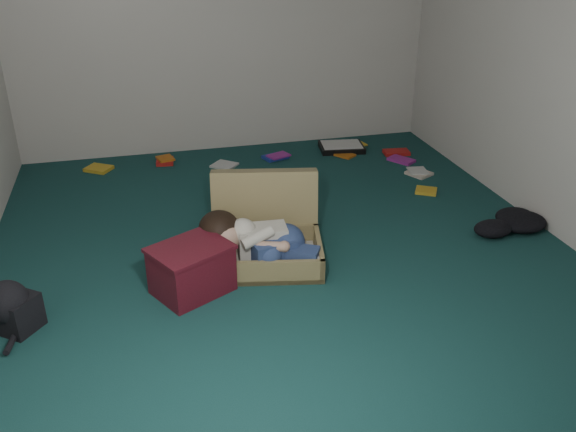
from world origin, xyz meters
name	(u,v)px	position (x,y,z in m)	size (l,w,h in m)	color
floor	(283,252)	(0.00, 0.00, 0.00)	(4.50, 4.50, 0.00)	#164140
wall_back	(224,14)	(0.00, 2.25, 1.30)	(4.50, 4.50, 0.00)	silver
wall_front	(470,230)	(0.00, -2.25, 1.30)	(4.50, 4.50, 0.00)	silver
wall_right	(567,49)	(2.00, 0.00, 1.30)	(4.50, 4.50, 0.00)	silver
suitcase	(265,233)	(-0.12, 0.00, 0.16)	(0.87, 0.86, 0.55)	#90804F
person	(258,240)	(-0.21, -0.17, 0.21)	(0.77, 0.50, 0.34)	beige
maroon_bin	(192,269)	(-0.66, -0.35, 0.16)	(0.57, 0.53, 0.32)	#52101C
backpack	(10,310)	(-1.70, -0.46, 0.11)	(0.38, 0.30, 0.23)	black
clothing_pile	(500,220)	(1.66, -0.07, 0.08)	(0.49, 0.40, 0.15)	black
paper_tray	(341,147)	(1.08, 1.89, 0.03)	(0.47, 0.38, 0.06)	black
book_scatter	(310,163)	(0.66, 1.59, 0.01)	(3.09, 1.51, 0.02)	gold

